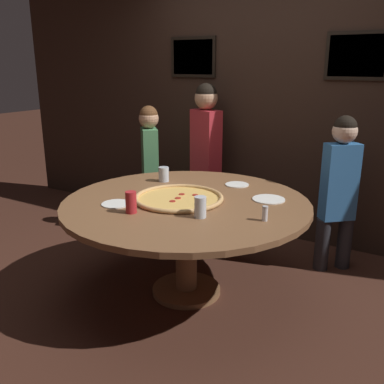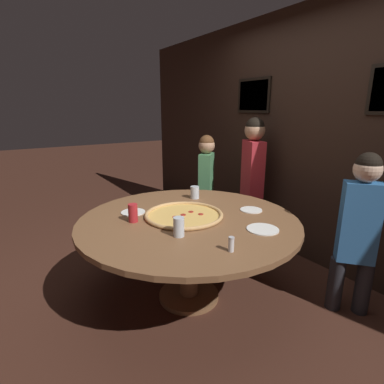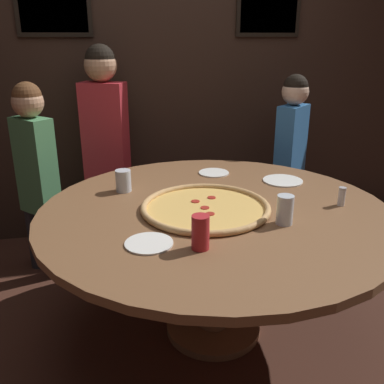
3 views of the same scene
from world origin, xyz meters
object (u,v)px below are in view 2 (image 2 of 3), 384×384
white_plate_near_front (133,212)px  condiment_shaker (231,244)px  drink_cup_near_right (133,213)px  diner_far_left (359,226)px  diner_side_left (206,181)px  white_plate_beside_cup (263,229)px  drink_cup_near_left (179,227)px  white_plate_far_back (251,210)px  diner_side_right (252,175)px  giant_pizza (184,215)px  drink_cup_centre_back (195,192)px  dining_table (189,231)px

white_plate_near_front → condiment_shaker: (1.02, 0.23, 0.05)m
drink_cup_near_right → diner_far_left: diner_far_left is taller
drink_cup_near_right → diner_side_left: diner_side_left is taller
white_plate_beside_cup → drink_cup_near_left: bearing=-113.1°
drink_cup_near_left → white_plate_far_back: 0.82m
drink_cup_near_right → condiment_shaker: drink_cup_near_right is taller
drink_cup_near_right → diner_side_right: (-0.33, 1.61, 0.04)m
giant_pizza → white_plate_near_front: bearing=-135.7°
white_plate_beside_cup → giant_pizza: bearing=-149.1°
white_plate_near_front → diner_side_right: size_ratio=0.14×
white_plate_beside_cup → white_plate_near_front: bearing=-143.6°
white_plate_far_back → diner_far_left: size_ratio=0.15×
white_plate_near_front → drink_cup_centre_back: bearing=95.0°
drink_cup_centre_back → diner_side_right: diner_side_right is taller
dining_table → diner_side_left: bearing=137.6°
drink_cup_near_left → condiment_shaker: drink_cup_near_left is taller
dining_table → condiment_shaker: (0.64, -0.10, 0.16)m
drink_cup_near_left → diner_far_left: diner_far_left is taller
drink_cup_centre_back → diner_side_left: size_ratio=0.09×
diner_side_right → white_plate_far_back: bearing=158.0°
white_plate_far_back → drink_cup_centre_back: bearing=-160.3°
white_plate_near_front → diner_side_left: 1.34m
white_plate_beside_cup → white_plate_near_front: size_ratio=1.16×
giant_pizza → condiment_shaker: size_ratio=6.71×
dining_table → diner_side_left: diner_side_left is taller
giant_pizza → white_plate_beside_cup: size_ratio=2.76×
drink_cup_near_left → condiment_shaker: bearing=21.8°
drink_cup_near_left → white_plate_beside_cup: drink_cup_near_left is taller
drink_cup_centre_back → diner_side_left: (-0.53, 0.53, -0.06)m
drink_cup_near_left → diner_side_left: size_ratio=0.11×
dining_table → diner_side_left: (-0.97, 0.88, 0.11)m
white_plate_near_front → diner_side_right: diner_side_right is taller
drink_cup_centre_back → diner_side_left: diner_side_left is taller
drink_cup_near_left → white_plate_far_back: bearing=98.3°
drink_cup_centre_back → white_plate_near_front: drink_cup_centre_back is taller
drink_cup_near_right → diner_side_left: 1.51m
drink_cup_centre_back → drink_cup_near_right: drink_cup_near_right is taller
giant_pizza → diner_side_left: size_ratio=0.50×
drink_cup_near_right → white_plate_far_back: bearing=71.9°
white_plate_far_back → condiment_shaker: bearing=-53.0°
dining_table → diner_side_right: 1.33m
drink_cup_near_right → diner_side_left: (-0.79, 1.29, -0.08)m
white_plate_beside_cup → condiment_shaker: bearing=-72.3°
drink_cup_near_left → white_plate_near_front: 0.64m
diner_side_left → white_plate_near_front: bearing=163.6°
white_plate_far_back → diner_side_right: 0.92m
giant_pizza → white_plate_near_front: (-0.32, -0.31, -0.01)m
white_plate_far_back → dining_table: bearing=-104.1°
dining_table → white_plate_beside_cup: 0.61m
drink_cup_centre_back → condiment_shaker: size_ratio=1.25×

